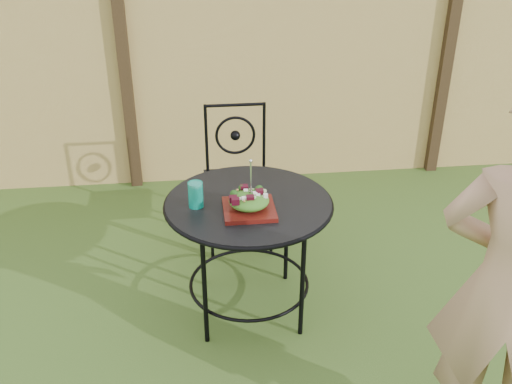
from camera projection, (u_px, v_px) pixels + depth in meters
ground at (351, 347)px, 3.12m from camera, size 60.00×60.00×0.00m
fence at (289, 68)px, 4.61m from camera, size 8.00×0.12×1.90m
patio_table at (249, 223)px, 3.15m from camera, size 0.92×0.92×0.72m
patio_chair at (238, 173)px, 3.90m from camera, size 0.46×0.46×0.95m
salad_plate at (249, 209)px, 2.98m from camera, size 0.27×0.27×0.02m
salad at (249, 200)px, 2.95m from camera, size 0.21×0.21×0.08m
fork at (251, 178)px, 2.89m from camera, size 0.01×0.01×0.18m
drinking_glass at (196, 195)px, 3.00m from camera, size 0.08×0.08×0.14m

